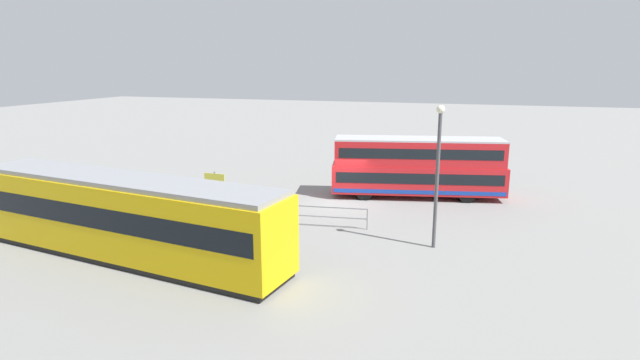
{
  "coord_description": "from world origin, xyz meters",
  "views": [
    {
      "loc": [
        -7.36,
        27.4,
        8.01
      ],
      "look_at": [
        0.54,
        2.55,
        1.95
      ],
      "focal_mm": 28.02,
      "sensor_mm": 36.0,
      "label": 1
    }
  ],
  "objects_px": {
    "tram_yellow": "(123,216)",
    "info_sign": "(215,184)",
    "double_decker_bus": "(417,167)",
    "pedestrian_near_railing": "(239,198)",
    "street_lamp": "(438,166)"
  },
  "relations": [
    {
      "from": "tram_yellow",
      "to": "pedestrian_near_railing",
      "type": "height_order",
      "value": "tram_yellow"
    },
    {
      "from": "double_decker_bus",
      "to": "tram_yellow",
      "type": "height_order",
      "value": "double_decker_bus"
    },
    {
      "from": "double_decker_bus",
      "to": "street_lamp",
      "type": "relative_size",
      "value": 1.68
    },
    {
      "from": "tram_yellow",
      "to": "info_sign",
      "type": "bearing_deg",
      "value": -94.98
    },
    {
      "from": "tram_yellow",
      "to": "street_lamp",
      "type": "bearing_deg",
      "value": -157.81
    },
    {
      "from": "pedestrian_near_railing",
      "to": "tram_yellow",
      "type": "bearing_deg",
      "value": 73.17
    },
    {
      "from": "double_decker_bus",
      "to": "pedestrian_near_railing",
      "type": "height_order",
      "value": "double_decker_bus"
    },
    {
      "from": "street_lamp",
      "to": "info_sign",
      "type": "bearing_deg",
      "value": -7.75
    },
    {
      "from": "pedestrian_near_railing",
      "to": "info_sign",
      "type": "height_order",
      "value": "info_sign"
    },
    {
      "from": "tram_yellow",
      "to": "street_lamp",
      "type": "height_order",
      "value": "street_lamp"
    },
    {
      "from": "tram_yellow",
      "to": "double_decker_bus",
      "type": "bearing_deg",
      "value": -127.84
    },
    {
      "from": "double_decker_bus",
      "to": "street_lamp",
      "type": "bearing_deg",
      "value": 101.94
    },
    {
      "from": "pedestrian_near_railing",
      "to": "double_decker_bus",
      "type": "bearing_deg",
      "value": -140.84
    },
    {
      "from": "double_decker_bus",
      "to": "street_lamp",
      "type": "xyz_separation_m",
      "value": [
        -1.81,
        8.58,
        1.86
      ]
    },
    {
      "from": "pedestrian_near_railing",
      "to": "street_lamp",
      "type": "bearing_deg",
      "value": 171.3
    }
  ]
}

